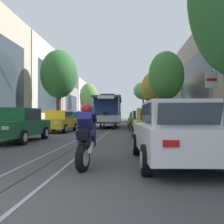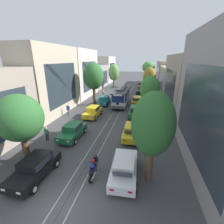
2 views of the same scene
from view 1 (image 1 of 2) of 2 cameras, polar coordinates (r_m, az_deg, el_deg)
The scene contains 24 objects.
ground_plane at distance 27.04m, azimuth -0.50°, elevation -3.42°, with size 160.00×160.00×0.00m, color #424244.
trolley_track_rails at distance 31.09m, azimuth 0.07°, elevation -3.07°, with size 1.14×68.67×0.01m.
building_facade_left at distance 35.25m, azimuth -17.33°, elevation 4.57°, with size 5.85×60.37×10.32m.
building_facade_right at distance 30.11m, azimuth 20.54°, elevation 5.18°, with size 5.72×60.37×10.64m.
parked_car_green_second_left at distance 12.44m, azimuth -21.08°, elevation -2.73°, with size 2.01×4.36×1.58m.
parked_car_yellow_mid_left at distance 18.74m, azimuth -12.18°, elevation -2.10°, with size 2.12×4.41×1.58m.
parked_car_teal_fourth_left at distance 25.46m, azimuth -8.07°, elevation -1.77°, with size 2.10×4.40×1.58m.
parked_car_white_near_right at distance 6.50m, azimuth 14.37°, elevation -4.55°, with size 2.13×4.42×1.58m.
parked_car_yellow_second_right at distance 12.63m, azimuth 9.20°, elevation -2.74°, with size 2.04×4.38×1.58m.
parked_car_green_mid_right at distance 19.59m, azimuth 6.98°, elevation -2.06°, with size 2.08×4.40×1.58m.
parked_car_yellow_fourth_right at distance 26.09m, azimuth 5.90°, elevation -1.75°, with size 2.11×4.41×1.58m.
parked_car_black_fifth_right at distance 32.12m, azimuth 5.81°, elevation -1.58°, with size 2.07×4.39×1.58m.
parked_car_brown_sixth_right at distance 38.79m, azimuth 5.43°, elevation -1.45°, with size 2.11×4.41×1.58m.
parked_car_maroon_far_right at distance 44.97m, azimuth 5.08°, elevation -1.36°, with size 2.02×4.37×1.58m.
street_tree_kerb_left_second at distance 25.39m, azimuth -12.18°, elevation 8.46°, with size 3.65×3.68×7.76m.
street_tree_kerb_left_mid at distance 43.23m, azimuth -5.45°, elevation 3.56°, with size 3.07×2.89×6.89m.
street_tree_kerb_right_second at distance 19.64m, azimuth 12.45°, elevation 8.05°, with size 2.73×2.25×6.20m.
street_tree_kerb_right_mid at distance 31.94m, azimuth 9.24°, elevation 5.35°, with size 2.73×2.29×6.70m.
street_tree_kerb_right_fourth at distance 47.22m, azimuth 7.27°, elevation 4.84°, with size 3.69×3.31×7.60m.
cable_car_trolley at distance 25.88m, azimuth -0.68°, elevation 0.15°, with size 2.74×9.16×3.28m.
motorcycle_with_rider at distance 6.04m, azimuth -5.88°, elevation -5.08°, with size 0.56×1.97×1.51m.
pedestrian_on_right_pavement at distance 20.05m, azimuth -23.24°, elevation -1.48°, with size 0.55×0.28×1.72m.
pedestrian_crossing_far at distance 32.72m, azimuth -9.25°, elevation -1.39°, with size 0.55×0.42×1.59m.
street_sign_post at distance 8.02m, azimuth 22.03°, elevation 2.11°, with size 0.36×0.07×2.61m.
Camera 1 is at (2.02, -2.67, 1.22)m, focal length 39.47 mm.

